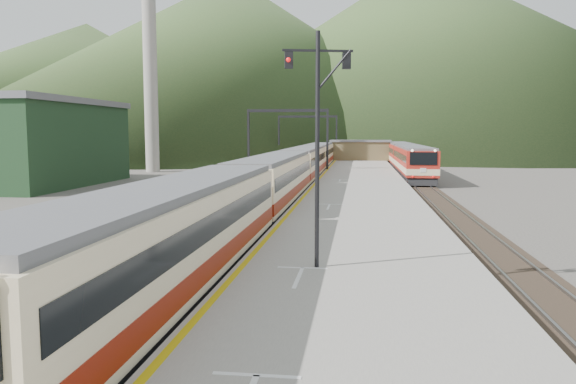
# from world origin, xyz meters

# --- Properties ---
(track_main) EXTENTS (2.60, 200.00, 0.23)m
(track_main) POSITION_xyz_m (0.00, 40.00, 0.07)
(track_main) COLOR black
(track_main) RESTS_ON ground
(track_far) EXTENTS (2.60, 200.00, 0.23)m
(track_far) POSITION_xyz_m (-5.00, 40.00, 0.07)
(track_far) COLOR black
(track_far) RESTS_ON ground
(track_second) EXTENTS (2.60, 200.00, 0.23)m
(track_second) POSITION_xyz_m (11.50, 40.00, 0.07)
(track_second) COLOR black
(track_second) RESTS_ON ground
(platform) EXTENTS (8.00, 100.00, 1.00)m
(platform) POSITION_xyz_m (5.60, 38.00, 0.50)
(platform) COLOR gray
(platform) RESTS_ON ground
(gantry_near) EXTENTS (9.55, 0.25, 8.00)m
(gantry_near) POSITION_xyz_m (-2.85, 55.00, 5.59)
(gantry_near) COLOR black
(gantry_near) RESTS_ON ground
(gantry_far) EXTENTS (9.55, 0.25, 8.00)m
(gantry_far) POSITION_xyz_m (-2.85, 80.00, 5.59)
(gantry_far) COLOR black
(gantry_far) RESTS_ON ground
(warehouse) EXTENTS (14.50, 20.50, 8.60)m
(warehouse) POSITION_xyz_m (-28.00, 42.00, 4.32)
(warehouse) COLOR #19311C
(warehouse) RESTS_ON ground
(smokestack) EXTENTS (1.80, 1.80, 30.00)m
(smokestack) POSITION_xyz_m (-22.00, 62.00, 15.00)
(smokestack) COLOR #9E998E
(smokestack) RESTS_ON ground
(station_shed) EXTENTS (9.40, 4.40, 3.10)m
(station_shed) POSITION_xyz_m (5.60, 78.00, 2.57)
(station_shed) COLOR brown
(station_shed) RESTS_ON platform
(hill_a) EXTENTS (180.00, 180.00, 60.00)m
(hill_a) POSITION_xyz_m (-40.00, 190.00, 30.00)
(hill_a) COLOR #324D26
(hill_a) RESTS_ON ground
(hill_b) EXTENTS (220.00, 220.00, 75.00)m
(hill_b) POSITION_xyz_m (30.00, 230.00, 37.50)
(hill_b) COLOR #324D26
(hill_b) RESTS_ON ground
(hill_d) EXTENTS (200.00, 200.00, 55.00)m
(hill_d) POSITION_xyz_m (-120.00, 240.00, 27.50)
(hill_d) COLOR #324D26
(hill_d) RESTS_ON ground
(main_train) EXTENTS (2.94, 80.55, 3.59)m
(main_train) POSITION_xyz_m (0.00, 36.26, 2.02)
(main_train) COLOR beige
(main_train) RESTS_ON track_main
(second_train) EXTENTS (3.10, 42.14, 3.78)m
(second_train) POSITION_xyz_m (11.50, 64.83, 2.12)
(second_train) COLOR #B1241A
(second_train) RESTS_ON track_second
(signal_mast) EXTENTS (2.16, 0.63, 7.40)m
(signal_mast) POSITION_xyz_m (4.24, 7.40, 5.49)
(signal_mast) COLOR black
(signal_mast) RESTS_ON platform
(short_signal_a) EXTENTS (0.24, 0.19, 2.27)m
(short_signal_a) POSITION_xyz_m (-3.37, 9.61, 1.46)
(short_signal_a) COLOR black
(short_signal_a) RESTS_ON ground
(short_signal_b) EXTENTS (0.23, 0.18, 2.27)m
(short_signal_b) POSITION_xyz_m (-2.61, 33.75, 1.46)
(short_signal_b) COLOR black
(short_signal_b) RESTS_ON ground
(short_signal_c) EXTENTS (0.23, 0.18, 2.27)m
(short_signal_c) POSITION_xyz_m (-7.37, 12.51, 1.46)
(short_signal_c) COLOR black
(short_signal_c) RESTS_ON ground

